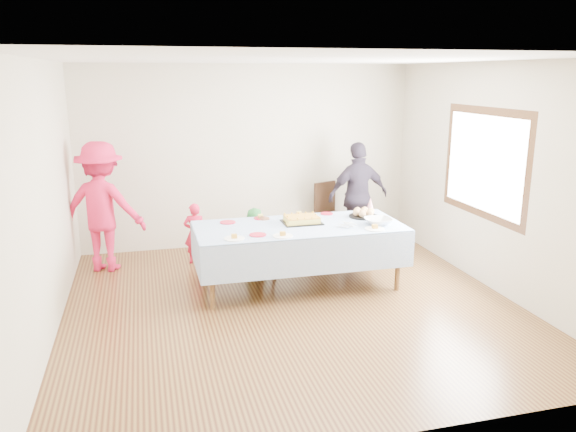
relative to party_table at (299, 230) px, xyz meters
name	(u,v)px	position (x,y,z in m)	size (l,w,h in m)	color
ground	(292,304)	(-0.23, -0.53, -0.72)	(5.00, 5.00, 0.00)	#472414
room_walls	(297,150)	(-0.18, -0.53, 1.05)	(5.04, 5.04, 2.72)	#BEB69B
party_table	(299,230)	(0.00, 0.00, 0.00)	(2.50, 1.10, 0.78)	#52391C
birthday_cake	(302,220)	(0.06, 0.11, 0.09)	(0.47, 0.36, 0.08)	black
rolls_tray	(364,213)	(0.91, 0.19, 0.10)	(0.37, 0.37, 0.11)	black
punch_bowl	(378,221)	(0.94, -0.20, 0.10)	(0.33, 0.33, 0.08)	silver
party_hat	(370,204)	(1.11, 0.46, 0.15)	(0.11, 0.11, 0.18)	silver
fork_pile	(347,225)	(0.53, -0.22, 0.09)	(0.24, 0.18, 0.07)	white
plate_red_far_a	(228,222)	(-0.82, 0.34, 0.06)	(0.19, 0.19, 0.01)	red
plate_red_far_b	(261,218)	(-0.38, 0.44, 0.06)	(0.17, 0.17, 0.01)	red
plate_red_far_c	(299,216)	(0.12, 0.45, 0.06)	(0.20, 0.20, 0.01)	red
plate_red_far_d	(327,214)	(0.50, 0.45, 0.06)	(0.16, 0.16, 0.01)	red
plate_red_near	(258,235)	(-0.57, -0.29, 0.06)	(0.19, 0.19, 0.01)	red
plate_white_left	(234,239)	(-0.85, -0.37, 0.06)	(0.23, 0.23, 0.01)	white
plate_white_mid	(283,236)	(-0.31, -0.41, 0.06)	(0.23, 0.23, 0.01)	white
plate_white_right	(375,229)	(0.81, -0.39, 0.06)	(0.23, 0.23, 0.01)	white
dining_chair	(329,210)	(0.95, 1.69, -0.20)	(0.54, 0.54, 0.94)	black
toddler_left	(195,233)	(-1.15, 1.22, -0.30)	(0.31, 0.20, 0.85)	red
toddler_mid	(255,240)	(-0.41, 0.69, -0.30)	(0.42, 0.27, 0.86)	#22662B
toddler_right	(263,247)	(-0.37, 0.41, -0.32)	(0.40, 0.31, 0.82)	tan
adult_left	(102,207)	(-2.33, 1.26, 0.13)	(1.11, 0.64, 1.72)	#D61A47
adult_right	(358,196)	(1.28, 1.33, 0.07)	(0.94, 0.39, 1.60)	#342C3D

